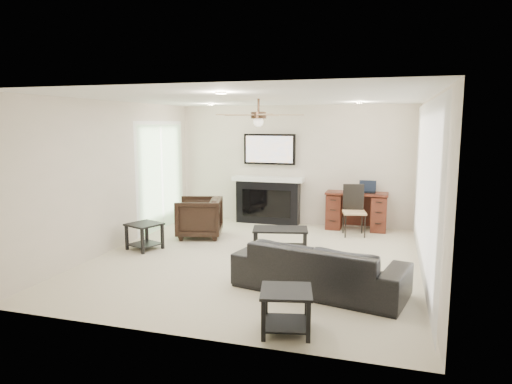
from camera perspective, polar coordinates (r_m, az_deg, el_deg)
room_shell at (r=7.02m, az=1.73°, el=4.95°), size 5.50×5.54×2.52m
sofa at (r=5.94m, az=7.94°, el=-9.29°), size 2.29×1.30×0.63m
armchair at (r=8.64m, az=-7.12°, el=-3.18°), size 1.01×0.99×0.75m
coffee_table at (r=7.64m, az=3.04°, el=-6.04°), size 0.99×0.69×0.40m
end_table_near at (r=4.84m, az=3.77°, el=-14.62°), size 0.62×0.62×0.45m
end_table_left at (r=8.01m, az=-13.75°, el=-5.41°), size 0.65×0.65×0.45m
fireplace_unit at (r=9.67m, az=1.49°, el=1.63°), size 1.52×0.34×1.91m
desk at (r=9.42m, az=12.43°, el=-2.31°), size 1.22×0.56×0.76m
desk_chair at (r=8.86m, az=12.19°, el=-2.29°), size 0.50×0.52×0.97m
laptop at (r=9.31m, az=13.75°, el=0.61°), size 0.33×0.24×0.23m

